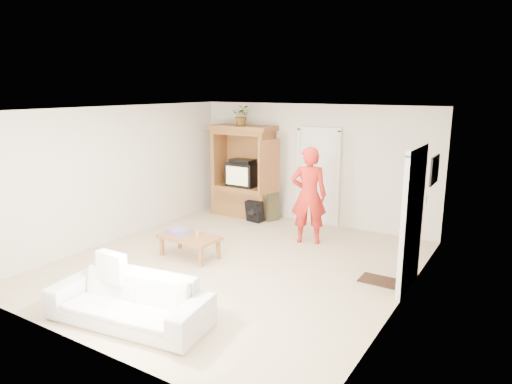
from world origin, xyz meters
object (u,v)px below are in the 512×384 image
man (309,195)px  sofa (129,300)px  coffee_table (189,238)px  armoire (244,177)px

man → sofa: 4.11m
sofa → coffee_table: 2.35m
coffee_table → sofa: bearing=-65.8°
man → sofa: man is taller
armoire → sofa: armoire is taller
sofa → coffee_table: bearing=102.8°
man → coffee_table: bearing=27.2°
man → armoire: bearing=-49.6°
man → sofa: size_ratio=0.89×
sofa → armoire: bearing=98.9°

